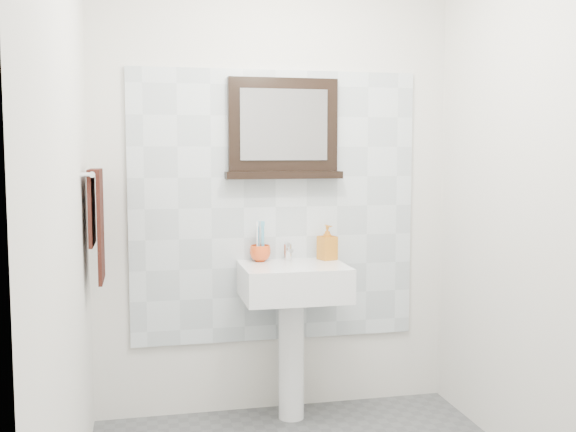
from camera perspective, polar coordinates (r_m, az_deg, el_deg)
The scene contains 12 objects.
back_wall at distance 3.75m, azimuth -1.12°, elevation 2.32°, with size 2.00×0.01×2.50m, color silver.
front_wall at distance 1.65m, azimuth 13.99°, elevation -1.82°, with size 2.00×0.01×2.50m, color silver.
left_wall at distance 2.59m, azimuth -18.32°, elevation 0.64°, with size 0.01×2.20×2.50m, color silver.
right_wall at distance 3.10m, azimuth 21.55°, elevation 1.29°, with size 0.01×2.20×2.50m, color silver.
splashback at distance 3.74m, azimuth -1.08°, elevation 0.78°, with size 1.60×0.02×1.50m, color silver.
pedestal_sink at distance 3.61m, azimuth 0.44°, elevation -6.98°, with size 0.55×0.44×0.96m.
toothbrush_cup at distance 3.67m, azimuth -2.37°, elevation -3.17°, with size 0.11×0.11×0.09m, color #DA4A19.
toothbrushes at distance 3.66m, azimuth -2.33°, elevation -1.95°, with size 0.05×0.04×0.21m.
soap_dispenser at distance 3.73m, azimuth 3.34°, elevation -2.23°, with size 0.09×0.09×0.19m, color #BB4F16.
framed_mirror at distance 3.71m, azimuth -0.41°, elevation 7.20°, with size 0.64×0.11×0.55m.
towel_bar at distance 3.39m, azimuth -16.09°, elevation 3.50°, with size 0.07×0.40×0.03m.
hand_towel at distance 3.41m, azimuth -15.88°, elevation -0.03°, with size 0.06×0.30×0.55m.
Camera 1 is at (-0.73, -2.57, 1.45)m, focal length 42.00 mm.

